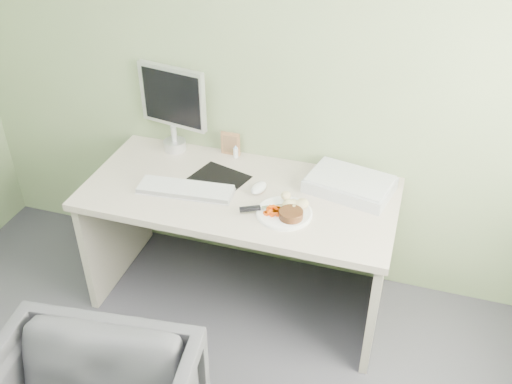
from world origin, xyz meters
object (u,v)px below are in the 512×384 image
(plate, at_px, (284,213))
(desk, at_px, (240,219))
(monitor, at_px, (173,104))
(scanner, at_px, (350,185))

(plate, bearing_deg, desk, 155.11)
(desk, relative_size, monitor, 3.26)
(plate, distance_m, monitor, 0.92)
(plate, height_order, monitor, monitor)
(plate, xyz_separation_m, scanner, (0.27, 0.30, 0.03))
(scanner, bearing_deg, monitor, -175.42)
(scanner, bearing_deg, plate, -119.18)
(desk, height_order, plate, plate)
(monitor, bearing_deg, plate, -19.42)
(plate, bearing_deg, scanner, 48.55)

